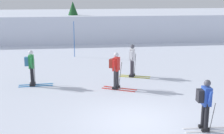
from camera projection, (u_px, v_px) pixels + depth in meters
The scene contains 8 objects.
ground_plane at pixel (139, 122), 10.92m from camera, with size 120.00×120.00×0.00m, color silver.
far_snow_ridge at pixel (97, 24), 30.36m from camera, with size 80.00×9.46×2.29m, color silver.
skier_white at pixel (132, 60), 16.34m from camera, with size 1.63×0.95×1.71m.
skier_red at pixel (116, 69), 14.33m from camera, with size 1.59×1.06×1.71m.
skier_green at pixel (31, 66), 14.80m from camera, with size 1.62×1.00×1.71m.
skier_blue at pixel (205, 102), 10.09m from camera, with size 1.61×1.00×1.71m.
trail_marker_pole at pixel (74, 39), 21.07m from camera, with size 0.04×0.04×2.38m, color #1E56AD.
conifer_far_left at pixel (73, 18), 26.84m from camera, with size 2.02×2.02×3.44m.
Camera 1 is at (-2.09, -9.96, 4.50)m, focal length 50.73 mm.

